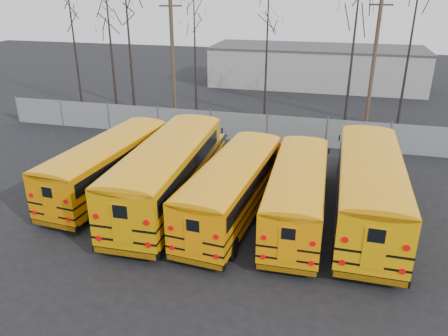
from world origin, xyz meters
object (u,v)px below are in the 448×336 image
(bus_c, at_px, (234,183))
(utility_pole_left, at_px, (173,60))
(bus_b, at_px, (169,167))
(bus_d, at_px, (298,188))
(utility_pole_right, at_px, (374,61))
(bus_a, at_px, (110,161))
(bus_e, at_px, (369,183))

(bus_c, bearing_deg, utility_pole_left, 125.27)
(bus_b, relative_size, bus_d, 1.17)
(utility_pole_right, bearing_deg, bus_a, -123.03)
(bus_c, relative_size, bus_e, 0.91)
(bus_e, xyz_separation_m, utility_pole_left, (-14.14, 13.05, 2.88))
(utility_pole_left, relative_size, utility_pole_right, 0.99)
(bus_e, bearing_deg, bus_a, -179.54)
(bus_a, bearing_deg, bus_b, -4.49)
(bus_c, distance_m, bus_e, 6.09)
(bus_d, bearing_deg, utility_pole_right, 76.51)
(bus_b, bearing_deg, bus_d, -3.11)
(utility_pole_right, bearing_deg, bus_c, -104.50)
(bus_d, xyz_separation_m, utility_pole_left, (-11.07, 13.86, 3.13))
(bus_e, bearing_deg, bus_d, -164.75)
(utility_pole_left, xyz_separation_m, utility_pole_right, (14.86, 3.42, 0.05))
(bus_c, relative_size, bus_d, 1.04)
(utility_pole_right, bearing_deg, bus_d, -95.99)
(bus_e, height_order, utility_pole_left, utility_pole_left)
(bus_e, height_order, utility_pole_right, utility_pole_right)
(bus_a, relative_size, bus_b, 0.89)
(bus_a, bearing_deg, utility_pole_left, 100.93)
(bus_c, xyz_separation_m, bus_e, (5.99, 1.10, 0.20))
(bus_c, height_order, bus_d, bus_c)
(bus_e, relative_size, utility_pole_left, 1.26)
(bus_a, height_order, bus_c, bus_a)
(bus_b, xyz_separation_m, utility_pole_right, (10.04, 17.07, 2.89))
(bus_a, bearing_deg, bus_c, -3.91)
(bus_a, distance_m, utility_pole_left, 13.47)
(bus_b, height_order, bus_d, bus_b)
(bus_a, relative_size, bus_d, 1.04)
(bus_e, bearing_deg, utility_pole_left, 137.75)
(utility_pole_left, bearing_deg, bus_e, -62.42)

